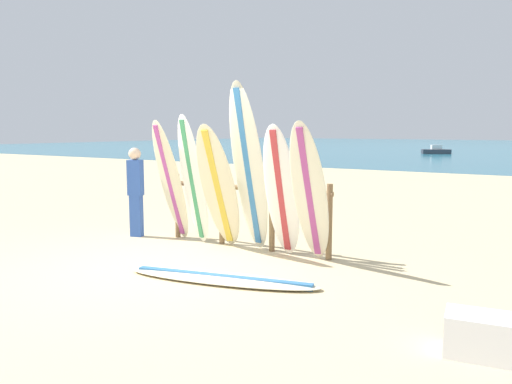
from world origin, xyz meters
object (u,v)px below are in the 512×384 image
surfboard_leaning_left (193,180)px  surfboard_leaning_right (310,194)px  surfboard_leaning_center (249,169)px  beachgoer_standing (136,188)px  surfboard_leaning_center_left (219,188)px  cooler_box (483,336)px  surfboard_rack (246,205)px  surfboard_leaning_center_right (281,192)px  surfboard_lying_on_sand (222,278)px  surfboard_leaning_far_left (170,181)px  small_boat_offshore (436,151)px

surfboard_leaning_left → surfboard_leaning_right: bearing=-4.0°
surfboard_leaning_center → beachgoer_standing: 2.39m
surfboard_leaning_left → surfboard_leaning_center: surfboard_leaning_center is taller
surfboard_leaning_center_left → surfboard_leaning_center: 0.57m
surfboard_leaning_center_left → cooler_box: (4.09, -1.79, -0.82)m
surfboard_rack → surfboard_leaning_center_left: surfboard_leaning_center_left is taller
surfboard_leaning_center_right → surfboard_lying_on_sand: surfboard_leaning_center_right is taller
surfboard_leaning_center_left → surfboard_lying_on_sand: size_ratio=0.76×
surfboard_leaning_left → surfboard_leaning_center: size_ratio=0.82×
surfboard_leaning_left → surfboard_lying_on_sand: bearing=-41.1°
surfboard_leaning_right → surfboard_lying_on_sand: 1.70m
surfboard_leaning_center → surfboard_leaning_right: (1.14, -0.19, -0.29)m
surfboard_leaning_center → surfboard_lying_on_sand: size_ratio=1.00×
surfboard_leaning_far_left → surfboard_leaning_center_right: surfboard_leaning_far_left is taller
surfboard_leaning_left → surfboard_leaning_right: surfboard_leaning_left is taller
surfboard_leaning_center_left → small_boat_offshore: (-4.69, 35.32, -0.75)m
surfboard_lying_on_sand → surfboard_leaning_center_right: bearing=87.6°
beachgoer_standing → cooler_box: size_ratio=2.65×
surfboard_leaning_center_right → surfboard_lying_on_sand: 1.71m
surfboard_leaning_center → surfboard_leaning_center_right: bearing=-1.4°
surfboard_leaning_right → small_boat_offshore: bearing=100.1°
surfboard_leaning_center_right → small_boat_offshore: (-5.72, 35.15, -0.74)m
surfboard_leaning_center_left → surfboard_lying_on_sand: bearing=-52.2°
surfboard_leaning_center → cooler_box: (3.65, -1.97, -1.13)m
surfboard_leaning_left → surfboard_leaning_center_left: bearing=-13.0°
surfboard_lying_on_sand → beachgoer_standing: bearing=155.0°
surfboard_leaning_center → surfboard_lying_on_sand: (0.53, -1.43, -1.28)m
surfboard_leaning_left → beachgoer_standing: (-1.28, -0.05, -0.20)m
surfboard_leaning_center_left → surfboard_leaning_right: size_ratio=0.98×
surfboard_rack → surfboard_leaning_center_left: size_ratio=1.51×
surfboard_leaning_far_left → cooler_box: size_ratio=3.46×
surfboard_rack → surfboard_leaning_far_left: (-1.38, -0.26, 0.33)m
surfboard_leaning_center → surfboard_leaning_center_right: 0.66m
surfboard_leaning_far_left → surfboard_leaning_center: surfboard_leaning_center is taller
surfboard_leaning_far_left → surfboard_leaning_left: 0.53m
surfboard_leaning_left → surfboard_leaning_right: size_ratio=1.06×
beachgoer_standing → surfboard_leaning_left: bearing=2.3°
surfboard_leaning_center → surfboard_lying_on_sand: bearing=-69.8°
surfboard_rack → surfboard_leaning_left: (-0.85, -0.29, 0.37)m
surfboard_leaning_far_left → surfboard_leaning_center_right: bearing=-0.2°
surfboard_leaning_far_left → beachgoer_standing: bearing=-173.8°
surfboard_rack → small_boat_offshore: bearing=98.0°
surfboard_rack → surfboard_leaning_left: size_ratio=1.40×
beachgoer_standing → surfboard_lying_on_sand: bearing=-25.0°
surfboard_leaning_center_right → surfboard_leaning_right: bearing=-17.7°
surfboard_leaning_center_left → surfboard_leaning_center_right: 1.04m
surfboard_leaning_center_left → beachgoer_standing: bearing=177.1°
surfboard_leaning_far_left → surfboard_leaning_center_left: (1.16, -0.18, -0.04)m
surfboard_rack → surfboard_leaning_center_right: size_ratio=1.51×
surfboard_lying_on_sand → beachgoer_standing: 3.28m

